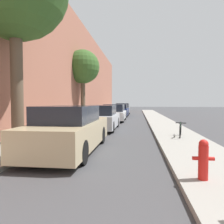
{
  "coord_description": "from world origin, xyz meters",
  "views": [
    {
      "loc": [
        1.14,
        1.02,
        1.57
      ],
      "look_at": [
        0.02,
        10.11,
        1.15
      ],
      "focal_mm": 34.09,
      "sensor_mm": 36.0,
      "label": 1
    }
  ],
  "objects_px": {
    "parked_car_silver": "(101,118)",
    "parked_car_white": "(114,113)",
    "street_tree_far": "(83,67)",
    "parked_car_grey": "(123,109)",
    "parked_car_champagne": "(70,130)",
    "fire_hydrant": "(203,159)",
    "parked_car_navy": "(120,111)",
    "bicycle": "(180,129)"
  },
  "relations": [
    {
      "from": "parked_car_white",
      "to": "parked_car_grey",
      "type": "distance_m",
      "value": 10.53
    },
    {
      "from": "parked_car_white",
      "to": "parked_car_champagne",
      "type": "bearing_deg",
      "value": -90.97
    },
    {
      "from": "parked_car_champagne",
      "to": "bicycle",
      "type": "relative_size",
      "value": 3.17
    },
    {
      "from": "bicycle",
      "to": "parked_car_white",
      "type": "bearing_deg",
      "value": 126.87
    },
    {
      "from": "parked_car_navy",
      "to": "street_tree_far",
      "type": "xyz_separation_m",
      "value": [
        -2.55,
        -6.03,
        3.79
      ]
    },
    {
      "from": "parked_car_grey",
      "to": "fire_hydrant",
      "type": "relative_size",
      "value": 5.14
    },
    {
      "from": "bicycle",
      "to": "parked_car_silver",
      "type": "bearing_deg",
      "value": 158.04
    },
    {
      "from": "fire_hydrant",
      "to": "bicycle",
      "type": "bearing_deg",
      "value": 83.59
    },
    {
      "from": "parked_car_champagne",
      "to": "parked_car_silver",
      "type": "relative_size",
      "value": 1.11
    },
    {
      "from": "parked_car_white",
      "to": "parked_car_grey",
      "type": "relative_size",
      "value": 1.15
    },
    {
      "from": "parked_car_silver",
      "to": "fire_hydrant",
      "type": "height_order",
      "value": "parked_car_silver"
    },
    {
      "from": "parked_car_silver",
      "to": "parked_car_white",
      "type": "bearing_deg",
      "value": 88.18
    },
    {
      "from": "street_tree_far",
      "to": "parked_car_champagne",
      "type": "bearing_deg",
      "value": -77.35
    },
    {
      "from": "parked_car_navy",
      "to": "parked_car_grey",
      "type": "xyz_separation_m",
      "value": [
        -0.04,
        4.92,
        0.03
      ]
    },
    {
      "from": "parked_car_grey",
      "to": "bicycle",
      "type": "xyz_separation_m",
      "value": [
        3.83,
        -18.89,
        -0.25
      ]
    },
    {
      "from": "street_tree_far",
      "to": "fire_hydrant",
      "type": "xyz_separation_m",
      "value": [
        5.76,
        -13.11,
        -3.93
      ]
    },
    {
      "from": "bicycle",
      "to": "parked_car_champagne",
      "type": "bearing_deg",
      "value": -132.42
    },
    {
      "from": "street_tree_far",
      "to": "parked_car_silver",
      "type": "bearing_deg",
      "value": -65.25
    },
    {
      "from": "parked_car_silver",
      "to": "street_tree_far",
      "type": "relative_size",
      "value": 0.72
    },
    {
      "from": "parked_car_navy",
      "to": "parked_car_grey",
      "type": "relative_size",
      "value": 1.05
    },
    {
      "from": "parked_car_grey",
      "to": "bicycle",
      "type": "height_order",
      "value": "parked_car_grey"
    },
    {
      "from": "parked_car_grey",
      "to": "parked_car_champagne",
      "type": "bearing_deg",
      "value": -90.3
    },
    {
      "from": "parked_car_champagne",
      "to": "street_tree_far",
      "type": "bearing_deg",
      "value": 102.65
    },
    {
      "from": "parked_car_grey",
      "to": "fire_hydrant",
      "type": "bearing_deg",
      "value": -82.31
    },
    {
      "from": "parked_car_champagne",
      "to": "parked_car_silver",
      "type": "distance_m",
      "value": 5.47
    },
    {
      "from": "street_tree_far",
      "to": "fire_hydrant",
      "type": "relative_size",
      "value": 7.58
    },
    {
      "from": "bicycle",
      "to": "fire_hydrant",
      "type": "bearing_deg",
      "value": -83.72
    },
    {
      "from": "parked_car_white",
      "to": "street_tree_far",
      "type": "relative_size",
      "value": 0.78
    },
    {
      "from": "bicycle",
      "to": "parked_car_navy",
      "type": "bearing_deg",
      "value": 117.85
    },
    {
      "from": "parked_car_navy",
      "to": "parked_car_white",
      "type": "bearing_deg",
      "value": -89.65
    },
    {
      "from": "parked_car_silver",
      "to": "parked_car_white",
      "type": "height_order",
      "value": "same"
    },
    {
      "from": "parked_car_silver",
      "to": "parked_car_navy",
      "type": "bearing_deg",
      "value": 89.26
    },
    {
      "from": "parked_car_white",
      "to": "parked_car_navy",
      "type": "bearing_deg",
      "value": 90.35
    },
    {
      "from": "fire_hydrant",
      "to": "parked_car_white",
      "type": "bearing_deg",
      "value": 103.2
    },
    {
      "from": "parked_car_champagne",
      "to": "parked_car_silver",
      "type": "bearing_deg",
      "value": 89.9
    },
    {
      "from": "parked_car_champagne",
      "to": "fire_hydrant",
      "type": "relative_size",
      "value": 6.03
    },
    {
      "from": "fire_hydrant",
      "to": "bicycle",
      "type": "xyz_separation_m",
      "value": [
        0.58,
        5.17,
        -0.08
      ]
    },
    {
      "from": "parked_car_white",
      "to": "parked_car_navy",
      "type": "xyz_separation_m",
      "value": [
        -0.03,
        5.61,
        -0.02
      ]
    },
    {
      "from": "parked_car_silver",
      "to": "fire_hydrant",
      "type": "distance_m",
      "value": 8.57
    },
    {
      "from": "street_tree_far",
      "to": "bicycle",
      "type": "xyz_separation_m",
      "value": [
        6.34,
        -7.94,
        -4.01
      ]
    },
    {
      "from": "street_tree_far",
      "to": "parked_car_grey",
      "type": "bearing_deg",
      "value": 77.07
    },
    {
      "from": "parked_car_navy",
      "to": "bicycle",
      "type": "distance_m",
      "value": 14.47
    }
  ]
}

